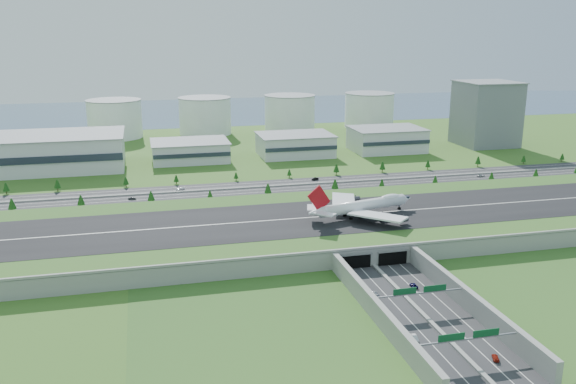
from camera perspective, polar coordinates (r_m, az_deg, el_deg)
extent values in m
plane|color=#2D5B1C|center=(316.71, 4.74, -3.61)|extent=(1200.00, 1200.00, 0.00)
cube|color=gray|center=(315.45, 4.76, -2.92)|extent=(520.00, 100.00, 8.00)
cube|color=#1F4C1A|center=(314.20, 4.77, -2.21)|extent=(520.00, 100.00, 0.16)
cube|color=black|center=(314.16, 4.77, -2.19)|extent=(520.00, 58.00, 0.12)
cube|color=silver|center=(314.14, 4.77, -2.18)|extent=(520.00, 0.90, 0.02)
cube|color=gray|center=(270.18, 8.07, -5.15)|extent=(520.00, 1.20, 1.20)
cube|color=#28282B|center=(223.36, 13.80, -12.41)|extent=(34.00, 120.00, 0.12)
cube|color=gray|center=(223.18, 13.80, -12.32)|extent=(1.60, 120.00, 0.90)
cube|color=gray|center=(222.56, 8.42, -11.08)|extent=(2.40, 100.00, 8.00)
cube|color=gray|center=(237.70, 16.71, -9.82)|extent=(2.40, 100.00, 8.00)
cube|color=black|center=(268.52, 6.39, -6.46)|extent=(13.00, 1.20, 6.00)
cube|color=black|center=(274.52, 9.75, -6.10)|extent=(13.00, 1.20, 6.00)
cylinder|color=gray|center=(226.65, 7.75, -10.69)|extent=(0.70, 0.70, 7.00)
cylinder|color=gray|center=(242.17, 16.28, -9.43)|extent=(0.70, 0.70, 7.00)
cube|color=gray|center=(232.23, 12.21, -9.24)|extent=(38.00, 0.50, 0.50)
cube|color=#0C4C23|center=(229.17, 10.87, -9.12)|extent=(9.00, 0.30, 2.40)
cube|color=#0C4C23|center=(234.13, 13.58, -8.74)|extent=(9.00, 0.30, 2.40)
cylinder|color=gray|center=(198.39, 11.51, -14.89)|extent=(0.70, 0.70, 7.00)
cylinder|color=gray|center=(215.95, 20.94, -13.01)|extent=(0.70, 0.70, 7.00)
cube|color=gray|center=(204.74, 16.53, -13.05)|extent=(38.00, 0.50, 0.50)
cube|color=#0C4C23|center=(201.28, 15.05, -13.00)|extent=(9.00, 0.30, 2.40)
cube|color=#0C4C23|center=(206.91, 18.05, -12.43)|extent=(9.00, 0.30, 2.40)
cube|color=#28282B|center=(404.11, 0.53, 0.63)|extent=(560.00, 36.00, 0.12)
cylinder|color=#3D2819|center=(378.32, -24.37, -1.57)|extent=(0.50, 0.50, 3.01)
cone|color=#19330D|center=(377.32, -24.43, -1.01)|extent=(4.68, 4.68, 6.02)
cylinder|color=#3D2819|center=(372.86, -18.77, -1.25)|extent=(0.50, 0.50, 2.86)
cone|color=#19330D|center=(371.89, -18.82, -0.71)|extent=(4.45, 4.45, 5.72)
cylinder|color=#3D2819|center=(371.05, -12.67, -0.88)|extent=(0.50, 0.50, 2.80)
cone|color=#19330D|center=(370.10, -12.70, -0.35)|extent=(4.35, 4.35, 5.60)
cylinder|color=#3D2819|center=(373.04, -7.30, -0.59)|extent=(0.50, 0.50, 2.16)
cone|color=#19330D|center=(372.31, -7.31, -0.18)|extent=(3.36, 3.36, 4.32)
cylinder|color=#3D2819|center=(378.28, -1.89, -0.19)|extent=(0.50, 0.50, 2.92)
cone|color=#19330D|center=(377.30, -1.89, 0.36)|extent=(4.55, 4.55, 5.85)
cylinder|color=#3D2819|center=(389.13, 4.41, 0.22)|extent=(0.50, 0.50, 2.97)
cone|color=#19330D|center=(388.16, 4.42, 0.76)|extent=(4.61, 4.61, 5.93)
cylinder|color=#3D2819|center=(399.98, 8.76, 0.46)|extent=(0.50, 0.50, 2.35)
cone|color=#19330D|center=(399.23, 8.78, 0.87)|extent=(3.66, 3.66, 4.70)
cylinder|color=#3D2819|center=(415.55, 13.59, 0.76)|extent=(0.50, 0.50, 2.35)
cone|color=#19330D|center=(414.83, 13.62, 1.16)|extent=(3.66, 3.66, 4.70)
cylinder|color=#3D2819|center=(435.88, 18.48, 1.07)|extent=(0.50, 0.50, 2.42)
cone|color=#19330D|center=(435.18, 18.51, 1.46)|extent=(3.76, 3.76, 4.83)
cylinder|color=#3D2819|center=(454.79, 22.15, 1.29)|extent=(0.50, 0.50, 2.46)
cone|color=#19330D|center=(454.10, 22.19, 1.68)|extent=(3.82, 3.82, 4.92)
cylinder|color=#3D2819|center=(422.30, -24.84, 0.00)|extent=(0.50, 0.50, 2.62)
cone|color=#19330D|center=(421.51, -24.89, 0.44)|extent=(4.08, 4.08, 5.25)
cylinder|color=#3D2819|center=(417.19, -20.74, 0.27)|extent=(0.50, 0.50, 2.72)
cone|color=#19330D|center=(416.36, -20.79, 0.73)|extent=(4.23, 4.23, 5.44)
cylinder|color=#3D2819|center=(413.79, -14.91, 0.62)|extent=(0.50, 0.50, 2.40)
cone|color=#19330D|center=(413.05, -14.93, 1.03)|extent=(3.74, 3.74, 4.81)
cylinder|color=#3D2819|center=(414.13, -10.40, 0.88)|extent=(0.50, 0.50, 2.22)
cone|color=#19330D|center=(413.45, -10.42, 1.26)|extent=(3.45, 3.45, 4.43)
cylinder|color=#3D2819|center=(418.07, -4.88, 1.21)|extent=(0.50, 0.50, 2.07)
cone|color=#19330D|center=(417.43, -4.89, 1.56)|extent=(3.22, 3.22, 4.14)
cylinder|color=#3D2819|center=(425.13, 0.13, 1.50)|extent=(0.50, 0.50, 2.12)
cone|color=#19330D|center=(424.49, 0.13, 1.86)|extent=(3.30, 3.30, 4.25)
cylinder|color=#3D2819|center=(434.28, 4.54, 1.79)|extent=(0.50, 0.50, 2.75)
cone|color=#19330D|center=(433.48, 4.55, 2.24)|extent=(4.28, 4.28, 5.50)
cylinder|color=#3D2819|center=(446.19, 8.81, 2.02)|extent=(0.50, 0.50, 2.76)
cone|color=#19330D|center=(445.41, 8.83, 2.47)|extent=(4.29, 4.29, 5.52)
cylinder|color=#3D2819|center=(460.86, 12.94, 2.22)|extent=(0.50, 0.50, 2.48)
cone|color=#19330D|center=(460.17, 12.96, 2.60)|extent=(3.86, 3.86, 4.97)
cylinder|color=#3D2819|center=(480.33, 17.33, 2.45)|extent=(0.50, 0.50, 2.80)
cone|color=#19330D|center=(479.59, 17.37, 2.87)|extent=(4.36, 4.36, 5.61)
cylinder|color=#3D2819|center=(501.27, 21.16, 2.60)|extent=(0.50, 0.50, 2.32)
cone|color=#19330D|center=(500.69, 21.19, 2.93)|extent=(3.60, 3.60, 4.63)
cylinder|color=#3D2819|center=(521.27, 24.25, 2.73)|extent=(0.50, 0.50, 2.27)
cone|color=#19330D|center=(520.72, 24.29, 3.04)|extent=(3.54, 3.54, 4.55)
cube|color=silver|center=(483.33, -22.25, 3.43)|extent=(120.00, 60.00, 25.00)
cube|color=silver|center=(484.78, -9.15, 3.80)|extent=(58.00, 42.00, 15.00)
cube|color=silver|center=(498.11, 0.65, 4.42)|extent=(58.00, 42.00, 17.00)
cube|color=silver|center=(523.11, 9.21, 4.86)|extent=(58.00, 42.00, 19.00)
cube|color=slate|center=(567.95, 18.04, 6.96)|extent=(46.00, 46.00, 55.00)
cylinder|color=white|center=(600.60, -15.90, 6.58)|extent=(50.00, 50.00, 35.00)
cylinder|color=white|center=(603.17, -7.77, 7.05)|extent=(50.00, 50.00, 35.00)
cylinder|color=white|center=(617.54, 0.16, 7.38)|extent=(50.00, 50.00, 35.00)
cylinder|color=white|center=(642.93, 7.60, 7.56)|extent=(50.00, 50.00, 35.00)
cube|color=#3D5875|center=(776.82, -6.48, 7.61)|extent=(1200.00, 260.00, 0.06)
cylinder|color=white|center=(313.51, 7.02, -1.28)|extent=(50.62, 18.14, 5.80)
cone|color=white|center=(329.33, 10.91, -0.63)|extent=(8.46, 7.41, 5.80)
cone|color=white|center=(299.22, 2.74, -1.91)|extent=(10.21, 7.86, 5.80)
ellipsoid|color=white|center=(322.81, 9.55, -0.50)|extent=(13.10, 7.43, 3.57)
cube|color=white|center=(300.82, 8.40, -2.22)|extent=(27.81, 27.33, 1.43)
cube|color=white|center=(325.01, 5.21, -0.79)|extent=(19.52, 29.49, 1.43)
cylinder|color=#38383D|center=(308.39, 8.82, -2.19)|extent=(5.24, 3.80, 2.72)
cylinder|color=#38383D|center=(304.02, 10.73, -2.53)|extent=(5.24, 3.80, 2.72)
cylinder|color=#38383D|center=(325.25, 6.54, -1.18)|extent=(5.24, 3.80, 2.72)
cylinder|color=#38383D|center=(336.02, 6.33, -0.64)|extent=(5.24, 3.80, 2.72)
cube|color=white|center=(294.63, 3.47, -2.05)|extent=(10.85, 10.93, 0.54)
cube|color=white|center=(304.30, 2.32, -1.47)|extent=(7.94, 11.07, 0.54)
cube|color=#B10C17|center=(297.71, 2.91, -0.62)|extent=(12.72, 3.98, 13.59)
cylinder|color=black|center=(328.37, 10.36, -1.52)|extent=(1.72, 0.63, 1.72)
cylinder|color=black|center=(310.63, 6.75, -2.34)|extent=(1.72, 0.63, 1.72)
cylinder|color=black|center=(315.19, 6.15, -2.06)|extent=(1.72, 0.63, 1.72)
cylinder|color=black|center=(307.69, 5.91, -2.49)|extent=(1.72, 0.63, 1.72)
cylinder|color=black|center=(312.29, 5.32, -2.20)|extent=(1.72, 0.63, 1.72)
imported|color=#B2B2B7|center=(244.70, 8.13, -9.35)|extent=(2.94, 4.67, 1.48)
imported|color=white|center=(215.03, 11.77, -13.19)|extent=(2.08, 4.66, 1.49)
imported|color=#0D0B3B|center=(254.30, 11.66, -8.55)|extent=(2.64, 5.24, 1.42)
imported|color=maroon|center=(210.29, 18.84, -14.45)|extent=(3.54, 5.02, 1.35)
imported|color=#4F5054|center=(382.71, -14.38, -0.57)|extent=(5.06, 2.74, 1.63)
imported|color=black|center=(418.06, 2.55, 1.24)|extent=(5.48, 3.75, 1.71)
imported|color=silver|center=(448.23, 17.61, 1.47)|extent=(5.38, 2.61, 1.47)
imported|color=white|center=(398.36, -10.04, 0.31)|extent=(6.37, 4.55, 1.71)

